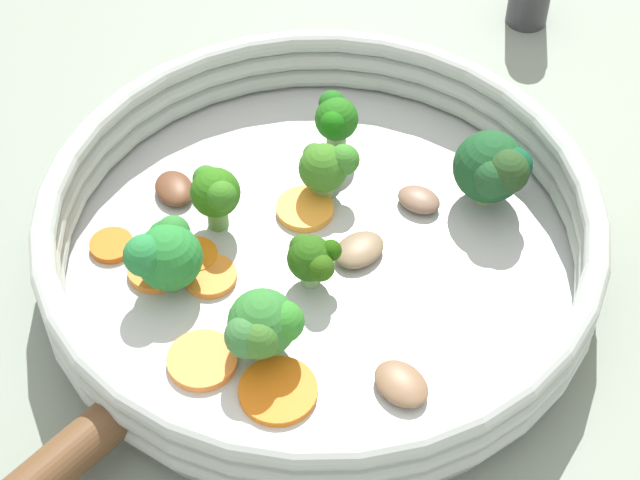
# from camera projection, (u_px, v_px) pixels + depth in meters

# --- Properties ---
(ground_plane) EXTENTS (4.00, 4.00, 0.00)m
(ground_plane) POSITION_uv_depth(u_px,v_px,m) (320.00, 270.00, 0.69)
(ground_plane) COLOR gray
(skillet) EXTENTS (0.34, 0.34, 0.01)m
(skillet) POSITION_uv_depth(u_px,v_px,m) (320.00, 263.00, 0.69)
(skillet) COLOR #B2B5B7
(skillet) RESTS_ON ground_plane
(skillet_rim_wall) EXTENTS (0.35, 0.35, 0.05)m
(skillet_rim_wall) POSITION_uv_depth(u_px,v_px,m) (320.00, 231.00, 0.66)
(skillet_rim_wall) COLOR #B0B9B4
(skillet_rim_wall) RESTS_ON skillet
(skillet_rivet_left) EXTENTS (0.01, 0.01, 0.01)m
(skillet_rivet_left) POSITION_uv_depth(u_px,v_px,m) (92.00, 374.00, 0.62)
(skillet_rivet_left) COLOR #AEB9B9
(skillet_rivet_left) RESTS_ON skillet
(skillet_rivet_right) EXTENTS (0.01, 0.01, 0.01)m
(skillet_rivet_right) POSITION_uv_depth(u_px,v_px,m) (179.00, 448.00, 0.58)
(skillet_rivet_right) COLOR #B1B8B3
(skillet_rivet_right) RESTS_ON skillet
(carrot_slice_0) EXTENTS (0.04, 0.04, 0.00)m
(carrot_slice_0) POSITION_uv_depth(u_px,v_px,m) (112.00, 245.00, 0.68)
(carrot_slice_0) COLOR #E35E12
(carrot_slice_0) RESTS_ON skillet
(carrot_slice_1) EXTENTS (0.04, 0.04, 0.00)m
(carrot_slice_1) POSITION_uv_depth(u_px,v_px,m) (210.00, 276.00, 0.67)
(carrot_slice_1) COLOR orange
(carrot_slice_1) RESTS_ON skillet
(carrot_slice_2) EXTENTS (0.04, 0.04, 0.01)m
(carrot_slice_2) POSITION_uv_depth(u_px,v_px,m) (202.00, 360.00, 0.62)
(carrot_slice_2) COLOR orange
(carrot_slice_2) RESTS_ON skillet
(carrot_slice_3) EXTENTS (0.05, 0.05, 0.01)m
(carrot_slice_3) POSITION_uv_depth(u_px,v_px,m) (156.00, 270.00, 0.67)
(carrot_slice_3) COLOR orange
(carrot_slice_3) RESTS_ON skillet
(carrot_slice_4) EXTENTS (0.06, 0.06, 0.00)m
(carrot_slice_4) POSITION_uv_depth(u_px,v_px,m) (278.00, 391.00, 0.61)
(carrot_slice_4) COLOR orange
(carrot_slice_4) RESTS_ON skillet
(carrot_slice_5) EXTENTS (0.05, 0.05, 0.01)m
(carrot_slice_5) POSITION_uv_depth(u_px,v_px,m) (305.00, 209.00, 0.70)
(carrot_slice_5) COLOR orange
(carrot_slice_5) RESTS_ON skillet
(carrot_slice_6) EXTENTS (0.04, 0.04, 0.01)m
(carrot_slice_6) POSITION_uv_depth(u_px,v_px,m) (195.00, 256.00, 0.68)
(carrot_slice_6) COLOR orange
(carrot_slice_6) RESTS_ON skillet
(broccoli_floret_0) EXTENTS (0.03, 0.03, 0.04)m
(broccoli_floret_0) POSITION_uv_depth(u_px,v_px,m) (315.00, 259.00, 0.65)
(broccoli_floret_0) COLOR #80A468
(broccoli_floret_0) RESTS_ON skillet
(broccoli_floret_1) EXTENTS (0.05, 0.04, 0.05)m
(broccoli_floret_1) POSITION_uv_depth(u_px,v_px,m) (165.00, 254.00, 0.65)
(broccoli_floret_1) COLOR #5E8651
(broccoli_floret_1) RESTS_ON skillet
(broccoli_floret_2) EXTENTS (0.04, 0.03, 0.04)m
(broccoli_floret_2) POSITION_uv_depth(u_px,v_px,m) (335.00, 118.00, 0.72)
(broccoli_floret_2) COLOR #7A9959
(broccoli_floret_2) RESTS_ON skillet
(broccoli_floret_3) EXTENTS (0.05, 0.05, 0.05)m
(broccoli_floret_3) POSITION_uv_depth(u_px,v_px,m) (263.00, 327.00, 0.61)
(broccoli_floret_3) COLOR #85B168
(broccoli_floret_3) RESTS_ON skillet
(broccoli_floret_4) EXTENTS (0.05, 0.05, 0.05)m
(broccoli_floret_4) POSITION_uv_depth(u_px,v_px,m) (494.00, 169.00, 0.69)
(broccoli_floret_4) COLOR #86A362
(broccoli_floret_4) RESTS_ON skillet
(broccoli_floret_5) EXTENTS (0.03, 0.03, 0.05)m
(broccoli_floret_5) POSITION_uv_depth(u_px,v_px,m) (215.00, 193.00, 0.68)
(broccoli_floret_5) COLOR #609145
(broccoli_floret_5) RESTS_ON skillet
(broccoli_floret_6) EXTENTS (0.03, 0.04, 0.04)m
(broccoli_floret_6) POSITION_uv_depth(u_px,v_px,m) (326.00, 166.00, 0.70)
(broccoli_floret_6) COLOR #6C964F
(broccoli_floret_6) RESTS_ON skillet
(mushroom_piece_0) EXTENTS (0.03, 0.04, 0.01)m
(mushroom_piece_0) POSITION_uv_depth(u_px,v_px,m) (419.00, 200.00, 0.71)
(mushroom_piece_0) COLOR #7F5F4C
(mushroom_piece_0) RESTS_ON skillet
(mushroom_piece_1) EXTENTS (0.04, 0.04, 0.01)m
(mushroom_piece_1) POSITION_uv_depth(u_px,v_px,m) (359.00, 250.00, 0.68)
(mushroom_piece_1) COLOR #7D664B
(mushroom_piece_1) RESTS_ON skillet
(mushroom_piece_2) EXTENTS (0.04, 0.04, 0.01)m
(mushroom_piece_2) POSITION_uv_depth(u_px,v_px,m) (401.00, 384.00, 0.61)
(mushroom_piece_2) COLOR brown
(mushroom_piece_2) RESTS_ON skillet
(mushroom_piece_3) EXTENTS (0.04, 0.04, 0.01)m
(mushroom_piece_3) POSITION_uv_depth(u_px,v_px,m) (174.00, 188.00, 0.71)
(mushroom_piece_3) COLOR brown
(mushroom_piece_3) RESTS_ON skillet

